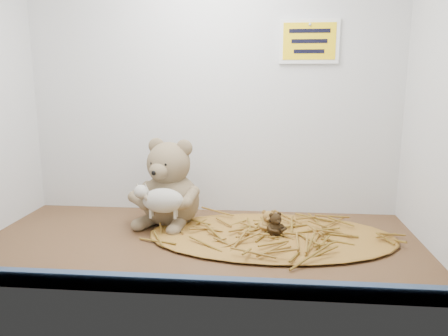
# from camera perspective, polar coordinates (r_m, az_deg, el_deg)

# --- Properties ---
(alcove_shell) EXTENTS (1.20, 0.60, 0.90)m
(alcove_shell) POSITION_cam_1_polar(r_m,az_deg,el_deg) (1.22, -2.71, 12.17)
(alcove_shell) COLOR #3F2916
(alcove_shell) RESTS_ON ground
(front_rail) EXTENTS (1.19, 0.02, 0.04)m
(front_rail) POSITION_cam_1_polar(r_m,az_deg,el_deg) (0.94, -5.79, -14.89)
(front_rail) COLOR #31435F
(front_rail) RESTS_ON shelf_floor
(straw_bed) EXTENTS (0.69, 0.40, 0.01)m
(straw_bed) POSITION_cam_1_polar(r_m,az_deg,el_deg) (1.24, 6.22, -8.75)
(straw_bed) COLOR brown
(straw_bed) RESTS_ON shelf_floor
(main_teddy) EXTENTS (0.27, 0.28, 0.26)m
(main_teddy) POSITION_cam_1_polar(r_m,az_deg,el_deg) (1.32, -7.06, -1.85)
(main_teddy) COLOR #7D684D
(main_teddy) RESTS_ON shelf_floor
(toy_lamb) EXTENTS (0.15, 0.09, 0.10)m
(toy_lamb) POSITION_cam_1_polar(r_m,az_deg,el_deg) (1.24, -7.95, -4.25)
(toy_lamb) COLOR #B5ADA2
(toy_lamb) RESTS_ON main_teddy
(mini_teddy_tan) EXTENTS (0.06, 0.06, 0.07)m
(mini_teddy_tan) POSITION_cam_1_polar(r_m,az_deg,el_deg) (1.24, 5.81, -6.82)
(mini_teddy_tan) COLOR olive
(mini_teddy_tan) RESTS_ON straw_bed
(mini_teddy_brown) EXTENTS (0.07, 0.08, 0.07)m
(mini_teddy_brown) POSITION_cam_1_polar(r_m,az_deg,el_deg) (1.22, 6.71, -7.17)
(mini_teddy_brown) COLOR black
(mini_teddy_brown) RESTS_ON straw_bed
(wall_sign) EXTENTS (0.16, 0.01, 0.11)m
(wall_sign) POSITION_cam_1_polar(r_m,az_deg,el_deg) (1.42, 11.06, 15.94)
(wall_sign) COLOR #DEB30B
(wall_sign) RESTS_ON back_wall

